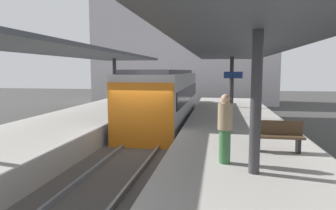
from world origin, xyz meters
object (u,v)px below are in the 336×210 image
at_px(platform_bench, 277,135).
at_px(platform_sign, 233,84).
at_px(commuter_train, 164,98).
at_px(passenger_near_bench, 225,128).

height_order(platform_bench, platform_sign, platform_sign).
bearing_deg(commuter_train, passenger_near_bench, -71.48).
xyz_separation_m(commuter_train, platform_sign, (3.69, -1.71, 0.90)).
bearing_deg(platform_bench, passenger_near_bench, -137.44).
relative_size(platform_bench, platform_sign, 0.63).
distance_m(commuter_train, platform_sign, 4.17).
bearing_deg(platform_sign, platform_bench, -81.51).
bearing_deg(commuter_train, platform_bench, -60.17).
height_order(commuter_train, platform_bench, commuter_train).
height_order(commuter_train, platform_sign, commuter_train).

